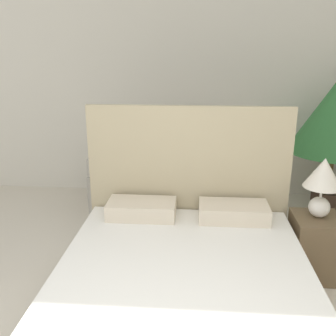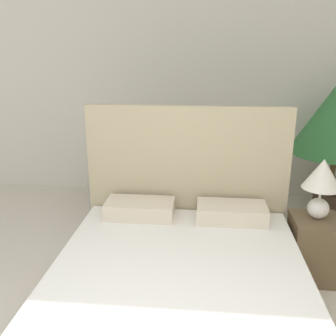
# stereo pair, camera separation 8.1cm
# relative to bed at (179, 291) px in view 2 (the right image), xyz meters

# --- Properties ---
(wall_back) EXTENTS (10.00, 0.06, 2.90)m
(wall_back) POSITION_rel_bed_xyz_m (-0.15, 2.75, 1.15)
(wall_back) COLOR silver
(wall_back) RESTS_ON ground_plane
(bed) EXTENTS (1.81, 2.15, 1.46)m
(bed) POSITION_rel_bed_xyz_m (0.00, 0.00, 0.00)
(bed) COLOR brown
(bed) RESTS_ON ground_plane
(armchair_near_window_left) EXTENTS (0.64, 0.64, 0.96)m
(armchair_near_window_left) POSITION_rel_bed_xyz_m (-0.89, 2.13, 0.01)
(armchair_near_window_left) COLOR #B7B2A8
(armchair_near_window_left) RESTS_ON ground_plane
(armchair_near_window_right) EXTENTS (0.63, 0.62, 0.96)m
(armchair_near_window_right) POSITION_rel_bed_xyz_m (-0.02, 2.13, 0.01)
(armchair_near_window_right) COLOR #B7B2A8
(armchair_near_window_right) RESTS_ON ground_plane
(nightstand) EXTENTS (0.40, 0.41, 0.56)m
(nightstand) POSITION_rel_bed_xyz_m (1.12, 0.75, -0.02)
(nightstand) COLOR brown
(nightstand) RESTS_ON ground_plane
(table_lamp) EXTENTS (0.32, 0.32, 0.52)m
(table_lamp) POSITION_rel_bed_xyz_m (1.12, 0.77, 0.60)
(table_lamp) COLOR white
(table_lamp) RESTS_ON nightstand
(side_table) EXTENTS (0.29, 0.29, 0.48)m
(side_table) POSITION_rel_bed_xyz_m (-0.46, 2.15, -0.06)
(side_table) COLOR brown
(side_table) RESTS_ON ground_plane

